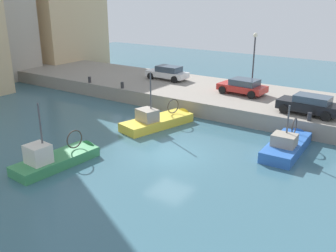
# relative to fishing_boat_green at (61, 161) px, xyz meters

# --- Properties ---
(water_surface) EXTENTS (80.00, 80.00, 0.00)m
(water_surface) POSITION_rel_fishing_boat_green_xyz_m (4.53, -4.34, -0.14)
(water_surface) COLOR #386070
(water_surface) RESTS_ON ground
(quay_wall) EXTENTS (9.00, 56.00, 1.20)m
(quay_wall) POSITION_rel_fishing_boat_green_xyz_m (16.03, -4.34, 0.46)
(quay_wall) COLOR gray
(quay_wall) RESTS_ON ground
(fishing_boat_green) EXTENTS (5.75, 2.24, 4.54)m
(fishing_boat_green) POSITION_rel_fishing_boat_green_xyz_m (0.00, 0.00, 0.00)
(fishing_boat_green) COLOR #388951
(fishing_boat_green) RESTS_ON ground
(fishing_boat_yellow) EXTENTS (6.53, 3.30, 4.86)m
(fishing_boat_yellow) POSITION_rel_fishing_boat_green_xyz_m (8.53, -0.87, -0.03)
(fishing_boat_yellow) COLOR gold
(fishing_boat_yellow) RESTS_ON ground
(fishing_boat_blue) EXTENTS (5.78, 2.07, 3.82)m
(fishing_boat_blue) POSITION_rel_fishing_boat_green_xyz_m (9.11, -9.94, -0.04)
(fishing_boat_blue) COLOR #2D60B7
(fishing_boat_blue) RESTS_ON ground
(parked_car_red) EXTENTS (2.26, 3.98, 1.27)m
(parked_car_red) POSITION_rel_fishing_boat_green_xyz_m (15.91, -3.90, 1.72)
(parked_car_red) COLOR red
(parked_car_red) RESTS_ON quay_wall
(parked_car_white) EXTENTS (1.89, 4.14, 1.32)m
(parked_car_white) POSITION_rel_fishing_boat_green_xyz_m (17.03, 4.35, 1.74)
(parked_car_white) COLOR silver
(parked_car_white) RESTS_ON quay_wall
(parked_car_black) EXTENTS (2.06, 4.18, 1.35)m
(parked_car_black) POSITION_rel_fishing_boat_green_xyz_m (13.27, -9.93, 1.76)
(parked_car_black) COLOR black
(parked_car_black) RESTS_ON quay_wall
(mooring_bollard_south) EXTENTS (0.28, 0.28, 0.55)m
(mooring_bollard_south) POSITION_rel_fishing_boat_green_xyz_m (11.88, -10.34, 1.33)
(mooring_bollard_south) COLOR #2D2D33
(mooring_bollard_south) RESTS_ON quay_wall
(mooring_bollard_mid) EXTENTS (0.28, 0.28, 0.55)m
(mooring_bollard_mid) POSITION_rel_fishing_boat_green_xyz_m (11.88, 5.66, 1.33)
(mooring_bollard_mid) COLOR #2D2D33
(mooring_bollard_mid) RESTS_ON quay_wall
(mooring_bollard_north) EXTENTS (0.28, 0.28, 0.55)m
(mooring_bollard_north) POSITION_rel_fishing_boat_green_xyz_m (11.88, 9.66, 1.33)
(mooring_bollard_north) COLOR #2D2D33
(mooring_bollard_north) RESTS_ON quay_wall
(quay_streetlamp) EXTENTS (0.36, 0.36, 4.83)m
(quay_streetlamp) POSITION_rel_fishing_boat_green_xyz_m (17.53, -4.02, 4.31)
(quay_streetlamp) COLOR #38383D
(quay_streetlamp) RESTS_ON quay_wall
(waterfront_building_east_mid) EXTENTS (9.65, 6.41, 13.80)m
(waterfront_building_east_mid) POSITION_rel_fishing_boat_green_xyz_m (20.59, 22.46, 6.78)
(waterfront_building_east_mid) COLOR #D1B284
(waterfront_building_east_mid) RESTS_ON ground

